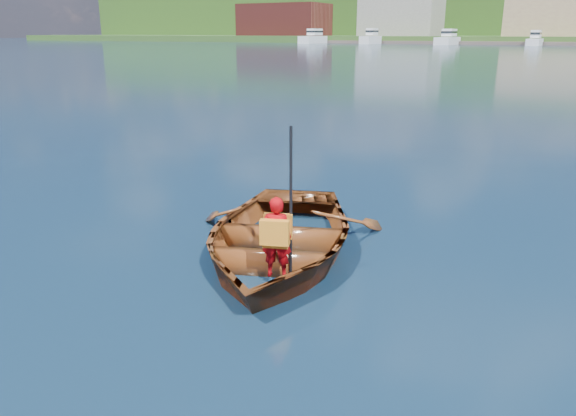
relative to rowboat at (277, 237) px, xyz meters
The scene contains 4 objects.
ground 1.22m from the rowboat, behind, with size 600.00×600.00×0.00m.
rowboat is the anchor object (origin of this frame).
child_paddler 0.98m from the rowboat, 60.79° to the right, with size 0.43×0.43×1.80m.
waterfront_buildings 165.41m from the rowboat, 93.10° to the left, with size 202.00×16.00×14.00m.
Camera 1 is at (4.74, -6.20, 2.91)m, focal length 35.00 mm.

